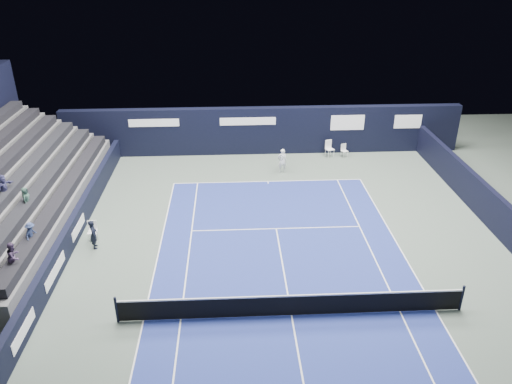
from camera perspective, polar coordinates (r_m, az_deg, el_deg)
ground at (r=20.78m, az=3.43°, el=-10.36°), size 48.00×48.00×0.00m
court_surface at (r=19.22m, az=4.08°, el=-13.89°), size 10.97×23.77×0.01m
enclosure_wall_right at (r=26.71m, az=25.51°, el=-1.98°), size 0.30×22.00×1.80m
folding_chair_back_a at (r=33.06m, az=8.32°, el=5.29°), size 0.61×0.64×1.08m
folding_chair_back_b at (r=33.20m, az=10.03°, el=4.82°), size 0.49×0.48×0.86m
line_judge_chair at (r=24.50m, az=-18.19°, el=-4.07°), size 0.45×0.43×0.96m
line_judge at (r=23.78m, az=-18.07°, el=-4.61°), size 0.44×0.57×1.40m
court_markings at (r=19.21m, az=4.08°, el=-13.88°), size 11.03×23.83×0.00m
tennis_net at (r=18.90m, az=4.13°, el=-12.72°), size 12.90×0.10×1.10m
back_sponsor_wall at (r=32.96m, az=0.81°, el=7.05°), size 26.00×0.63×3.10m
side_barrier_left at (r=24.80m, az=-20.02°, el=-3.86°), size 0.33×22.00×1.20m
tennis_player at (r=30.29m, az=3.02°, el=3.62°), size 0.58×0.81×1.50m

